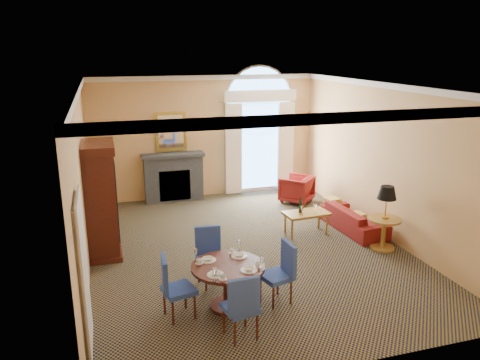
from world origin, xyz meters
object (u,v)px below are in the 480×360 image
object	(u,v)px
side_table	(386,210)
coffee_table	(306,214)
sofa	(354,219)
armchair	(297,189)
armoire	(101,201)
dining_table	(228,276)

from	to	relation	value
side_table	coffee_table	bearing A→B (deg)	134.34
sofa	armchair	xyz separation A→B (m)	(-0.42, 2.17, 0.09)
armchair	side_table	size ratio (longest dim) A/B	0.60
sofa	armchair	bearing A→B (deg)	7.53
armoire	dining_table	bearing A→B (deg)	-55.78
dining_table	side_table	distance (m)	3.75
armoire	side_table	size ratio (longest dim) A/B	1.72
armoire	armchair	world-z (taller)	armoire
coffee_table	side_table	size ratio (longest dim) A/B	0.77
sofa	coffee_table	size ratio (longest dim) A/B	1.79
sofa	side_table	distance (m)	1.20
armoire	side_table	distance (m)	5.50
armoire	sofa	bearing A→B (deg)	-3.57
armoire	sofa	distance (m)	5.34
armoire	dining_table	distance (m)	3.23
armoire	armchair	bearing A→B (deg)	20.85
armoire	dining_table	world-z (taller)	armoire
armoire	dining_table	xyz separation A→B (m)	(1.79, -2.63, -0.53)
armchair	armoire	bearing A→B (deg)	-22.65
sofa	coffee_table	world-z (taller)	coffee_table
armchair	coffee_table	distance (m)	2.17
sofa	armchair	size ratio (longest dim) A/B	2.33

